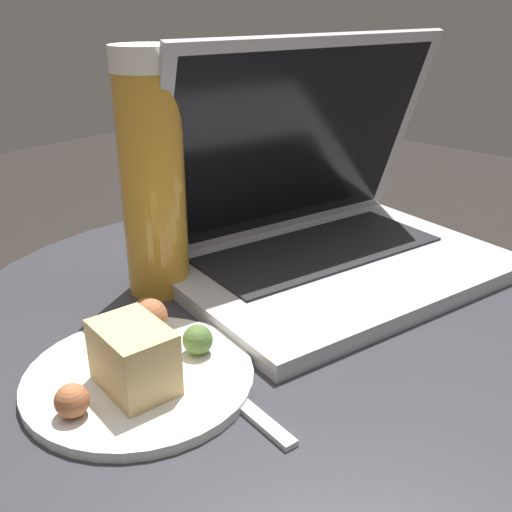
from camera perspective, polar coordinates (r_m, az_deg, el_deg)
table at (r=0.72m, az=0.90°, el=-16.06°), size 0.65×0.65×0.53m
laptop at (r=0.70m, az=6.56°, el=2.95°), size 0.42×0.34×0.26m
beer_glass at (r=0.63m, az=-9.83°, el=7.53°), size 0.07×0.07×0.26m
snack_plate at (r=0.51m, az=-11.11°, el=-10.25°), size 0.19×0.19×0.06m
fork at (r=0.51m, az=-4.39°, el=-11.45°), size 0.05×0.18×0.00m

